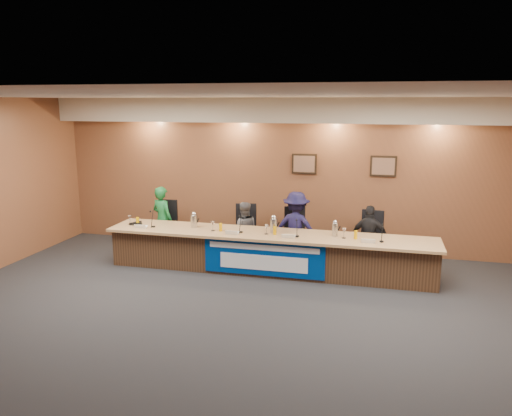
# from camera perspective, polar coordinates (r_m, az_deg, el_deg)

# --- Properties ---
(floor) EXTENTS (10.00, 10.00, 0.00)m
(floor) POSITION_cam_1_polar(r_m,az_deg,el_deg) (7.30, -2.82, -13.24)
(floor) COLOR black
(floor) RESTS_ON ground
(ceiling) EXTENTS (10.00, 8.00, 0.04)m
(ceiling) POSITION_cam_1_polar(r_m,az_deg,el_deg) (6.60, -3.11, 12.77)
(ceiling) COLOR silver
(ceiling) RESTS_ON wall_back
(wall_back) EXTENTS (10.00, 0.04, 3.20)m
(wall_back) POSITION_cam_1_polar(r_m,az_deg,el_deg) (10.60, 3.39, 3.80)
(wall_back) COLOR brown
(wall_back) RESTS_ON floor
(soffit) EXTENTS (10.00, 0.50, 0.50)m
(soffit) POSITION_cam_1_polar(r_m,az_deg,el_deg) (10.24, 3.22, 11.10)
(soffit) COLOR beige
(soffit) RESTS_ON wall_back
(dais_body) EXTENTS (6.00, 0.80, 0.70)m
(dais_body) POSITION_cam_1_polar(r_m,az_deg,el_deg) (9.34, 1.45, -5.18)
(dais_body) COLOR #422A1A
(dais_body) RESTS_ON floor
(dais_top) EXTENTS (6.10, 0.95, 0.05)m
(dais_top) POSITION_cam_1_polar(r_m,az_deg,el_deg) (9.19, 1.39, -3.04)
(dais_top) COLOR #AB8154
(dais_top) RESTS_ON dais_body
(banner) EXTENTS (2.20, 0.02, 0.65)m
(banner) POSITION_cam_1_polar(r_m,az_deg,el_deg) (8.95, 0.86, -5.76)
(banner) COLOR navy
(banner) RESTS_ON dais_body
(banner_text_upper) EXTENTS (2.00, 0.01, 0.10)m
(banner_text_upper) POSITION_cam_1_polar(r_m,az_deg,el_deg) (8.87, 0.85, -4.56)
(banner_text_upper) COLOR silver
(banner_text_upper) RESTS_ON banner
(banner_text_lower) EXTENTS (1.60, 0.01, 0.28)m
(banner_text_lower) POSITION_cam_1_polar(r_m,az_deg,el_deg) (8.96, 0.84, -6.27)
(banner_text_lower) COLOR silver
(banner_text_lower) RESTS_ON banner
(wall_photo_left) EXTENTS (0.52, 0.04, 0.42)m
(wall_photo_left) POSITION_cam_1_polar(r_m,az_deg,el_deg) (10.47, 5.53, 5.04)
(wall_photo_left) COLOR black
(wall_photo_left) RESTS_ON wall_back
(wall_photo_right) EXTENTS (0.52, 0.04, 0.42)m
(wall_photo_right) POSITION_cam_1_polar(r_m,az_deg,el_deg) (10.35, 14.35, 4.65)
(wall_photo_right) COLOR black
(wall_photo_right) RESTS_ON wall_back
(panelist_a) EXTENTS (0.60, 0.51, 1.41)m
(panelist_a) POSITION_cam_1_polar(r_m,az_deg,el_deg) (10.57, -10.64, -1.34)
(panelist_a) COLOR #155F2A
(panelist_a) RESTS_ON floor
(panelist_b) EXTENTS (0.67, 0.58, 1.17)m
(panelist_b) POSITION_cam_1_polar(r_m,az_deg,el_deg) (10.01, -1.40, -2.60)
(panelist_b) COLOR #525156
(panelist_b) RESTS_ON floor
(panelist_c) EXTENTS (0.96, 0.60, 1.42)m
(panelist_c) POSITION_cam_1_polar(r_m,az_deg,el_deg) (9.75, 4.60, -2.27)
(panelist_c) COLOR #141135
(panelist_c) RESTS_ON floor
(panelist_d) EXTENTS (0.75, 0.37, 1.22)m
(panelist_d) POSITION_cam_1_polar(r_m,az_deg,el_deg) (9.66, 12.85, -3.29)
(panelist_d) COLOR black
(panelist_d) RESTS_ON floor
(office_chair_a) EXTENTS (0.51, 0.51, 0.08)m
(office_chair_a) POSITION_cam_1_polar(r_m,az_deg,el_deg) (10.71, -10.37, -2.40)
(office_chair_a) COLOR black
(office_chair_a) RESTS_ON floor
(office_chair_b) EXTENTS (0.55, 0.55, 0.08)m
(office_chair_b) POSITION_cam_1_polar(r_m,az_deg,el_deg) (10.13, -1.25, -3.04)
(office_chair_b) COLOR black
(office_chair_b) RESTS_ON floor
(office_chair_c) EXTENTS (0.62, 0.62, 0.08)m
(office_chair_c) POSITION_cam_1_polar(r_m,az_deg,el_deg) (9.91, 4.68, -3.42)
(office_chair_c) COLOR black
(office_chair_c) RESTS_ON floor
(office_chair_d) EXTENTS (0.56, 0.56, 0.08)m
(office_chair_d) POSITION_cam_1_polar(r_m,az_deg,el_deg) (9.79, 12.83, -3.88)
(office_chair_d) COLOR black
(office_chair_d) RESTS_ON floor
(nameplate_a) EXTENTS (0.24, 0.08, 0.10)m
(nameplate_a) POSITION_cam_1_polar(r_m,az_deg,el_deg) (9.76, -13.12, -2.02)
(nameplate_a) COLOR white
(nameplate_a) RESTS_ON dais_top
(microphone_a) EXTENTS (0.07, 0.07, 0.02)m
(microphone_a) POSITION_cam_1_polar(r_m,az_deg,el_deg) (9.82, -11.64, -2.09)
(microphone_a) COLOR black
(microphone_a) RESTS_ON dais_top
(juice_glass_a) EXTENTS (0.06, 0.06, 0.15)m
(juice_glass_a) POSITION_cam_1_polar(r_m,az_deg,el_deg) (10.04, -13.37, -1.48)
(juice_glass_a) COLOR #E1A200
(juice_glass_a) RESTS_ON dais_top
(water_glass_a) EXTENTS (0.08, 0.08, 0.18)m
(water_glass_a) POSITION_cam_1_polar(r_m,az_deg,el_deg) (10.11, -14.21, -1.34)
(water_glass_a) COLOR silver
(water_glass_a) RESTS_ON dais_top
(nameplate_b) EXTENTS (0.24, 0.08, 0.10)m
(nameplate_b) POSITION_cam_1_polar(r_m,az_deg,el_deg) (9.08, -2.81, -2.78)
(nameplate_b) COLOR white
(nameplate_b) RESTS_ON dais_top
(microphone_b) EXTENTS (0.07, 0.07, 0.02)m
(microphone_b) POSITION_cam_1_polar(r_m,az_deg,el_deg) (9.23, -1.74, -2.75)
(microphone_b) COLOR black
(microphone_b) RESTS_ON dais_top
(juice_glass_b) EXTENTS (0.06, 0.06, 0.15)m
(juice_glass_b) POSITION_cam_1_polar(r_m,az_deg,el_deg) (9.33, -4.06, -2.20)
(juice_glass_b) COLOR #E1A200
(juice_glass_b) RESTS_ON dais_top
(water_glass_b) EXTENTS (0.08, 0.08, 0.18)m
(water_glass_b) POSITION_cam_1_polar(r_m,az_deg,el_deg) (9.36, -4.96, -2.07)
(water_glass_b) COLOR silver
(water_glass_b) RESTS_ON dais_top
(nameplate_c) EXTENTS (0.24, 0.08, 0.10)m
(nameplate_c) POSITION_cam_1_polar(r_m,az_deg,el_deg) (8.84, 3.69, -3.21)
(nameplate_c) COLOR white
(nameplate_c) RESTS_ON dais_top
(microphone_c) EXTENTS (0.07, 0.07, 0.02)m
(microphone_c) POSITION_cam_1_polar(r_m,az_deg,el_deg) (8.97, 4.72, -3.23)
(microphone_c) COLOR black
(microphone_c) RESTS_ON dais_top
(juice_glass_c) EXTENTS (0.06, 0.06, 0.15)m
(juice_glass_c) POSITION_cam_1_polar(r_m,az_deg,el_deg) (9.07, 2.16, -2.59)
(juice_glass_c) COLOR #E1A200
(juice_glass_c) RESTS_ON dais_top
(water_glass_c) EXTENTS (0.08, 0.08, 0.18)m
(water_glass_c) POSITION_cam_1_polar(r_m,az_deg,el_deg) (9.09, 1.20, -2.45)
(water_glass_c) COLOR silver
(water_glass_c) RESTS_ON dais_top
(nameplate_d) EXTENTS (0.24, 0.08, 0.10)m
(nameplate_d) POSITION_cam_1_polar(r_m,az_deg,el_deg) (8.74, 12.71, -3.66)
(nameplate_d) COLOR white
(nameplate_d) RESTS_ON dais_top
(microphone_d) EXTENTS (0.07, 0.07, 0.02)m
(microphone_d) POSITION_cam_1_polar(r_m,az_deg,el_deg) (8.87, 14.15, -3.72)
(microphone_d) COLOR black
(microphone_d) RESTS_ON dais_top
(juice_glass_d) EXTENTS (0.06, 0.06, 0.15)m
(juice_glass_d) POSITION_cam_1_polar(r_m,az_deg,el_deg) (8.95, 11.32, -3.02)
(juice_glass_d) COLOR #E1A200
(juice_glass_d) RESTS_ON dais_top
(water_glass_d) EXTENTS (0.08, 0.08, 0.18)m
(water_glass_d) POSITION_cam_1_polar(r_m,az_deg,el_deg) (8.95, 10.02, -2.87)
(water_glass_d) COLOR silver
(water_glass_d) RESTS_ON dais_top
(carafe_left) EXTENTS (0.13, 0.13, 0.24)m
(carafe_left) POSITION_cam_1_polar(r_m,az_deg,el_deg) (9.64, -7.09, -1.52)
(carafe_left) COLOR silver
(carafe_left) RESTS_ON dais_top
(carafe_mid) EXTENTS (0.13, 0.13, 0.26)m
(carafe_mid) POSITION_cam_1_polar(r_m,az_deg,el_deg) (9.20, 2.03, -2.02)
(carafe_mid) COLOR silver
(carafe_mid) RESTS_ON dais_top
(carafe_right) EXTENTS (0.11, 0.11, 0.24)m
(carafe_right) POSITION_cam_1_polar(r_m,az_deg,el_deg) (9.05, 9.02, -2.46)
(carafe_right) COLOR silver
(carafe_right) RESTS_ON dais_top
(speakerphone) EXTENTS (0.32, 0.32, 0.05)m
(speakerphone) POSITION_cam_1_polar(r_m,az_deg,el_deg) (10.07, -13.37, -1.73)
(speakerphone) COLOR black
(speakerphone) RESTS_ON dais_top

